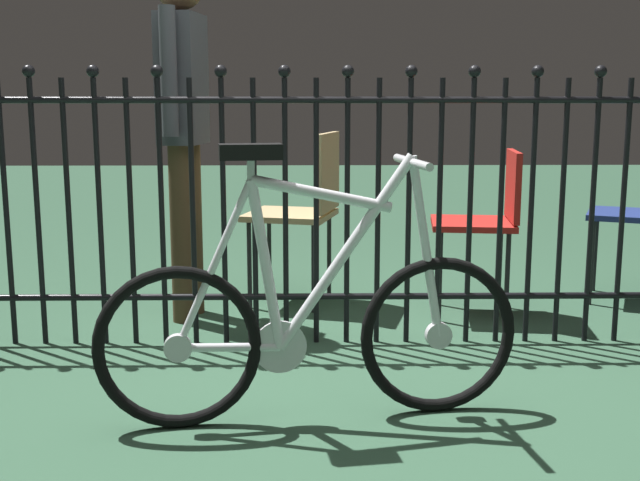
{
  "coord_description": "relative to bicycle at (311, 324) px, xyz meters",
  "views": [
    {
      "loc": [
        -0.08,
        -2.78,
        1.09
      ],
      "look_at": [
        -0.03,
        0.2,
        0.55
      ],
      "focal_mm": 44.75,
      "sensor_mm": 36.0,
      "label": 1
    }
  ],
  "objects": [
    {
      "name": "ground_plane",
      "position": [
        0.07,
        0.2,
        -0.34
      ],
      "size": [
        20.0,
        20.0,
        0.0
      ],
      "primitive_type": "plane",
      "color": "#2E503A"
    },
    {
      "name": "person_visitor",
      "position": [
        -0.61,
        1.3,
        0.7
      ],
      "size": [
        0.23,
        0.47,
        1.72
      ],
      "color": "#4C3823",
      "rests_on": "ground"
    },
    {
      "name": "iron_fence",
      "position": [
        0.01,
        0.87,
        0.31
      ],
      "size": [
        4.74,
        0.07,
        1.29
      ],
      "color": "black",
      "rests_on": "ground"
    },
    {
      "name": "chair_tan",
      "position": [
        -0.02,
        1.56,
        0.21
      ],
      "size": [
        0.53,
        0.52,
        0.91
      ],
      "color": "black",
      "rests_on": "ground"
    },
    {
      "name": "chair_red",
      "position": [
        0.89,
        1.32,
        0.18
      ],
      "size": [
        0.45,
        0.45,
        0.83
      ],
      "color": "black",
      "rests_on": "ground"
    },
    {
      "name": "bicycle",
      "position": [
        0.0,
        0.0,
        0.0
      ],
      "size": [
        1.43,
        0.4,
        0.94
      ],
      "color": "black",
      "rests_on": "ground"
    }
  ]
}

